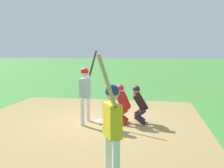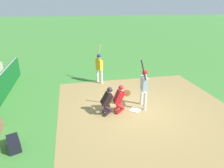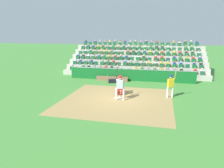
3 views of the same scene
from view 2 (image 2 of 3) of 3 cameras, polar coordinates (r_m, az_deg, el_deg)
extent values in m
plane|color=#3E7C33|center=(9.08, 6.68, -7.45)|extent=(160.00, 160.00, 0.00)
cube|color=olive|center=(9.24, 9.64, -7.04)|extent=(7.88, 7.89, 0.01)
cube|color=white|center=(9.07, 6.69, -7.36)|extent=(0.62, 0.62, 0.02)
cylinder|color=silver|center=(9.43, 8.51, -3.42)|extent=(0.14, 0.14, 0.87)
cylinder|color=silver|center=(8.96, 9.49, -4.89)|extent=(0.14, 0.14, 0.87)
cube|color=#8F9EA6|center=(8.90, 9.26, 0.15)|extent=(0.49, 0.25, 0.61)
sphere|color=#C89E8E|center=(8.74, 9.44, 2.95)|extent=(0.22, 0.22, 0.22)
sphere|color=#B31015|center=(8.72, 9.47, 3.33)|extent=(0.25, 0.25, 0.25)
cylinder|color=#8F9EA6|center=(8.74, 9.32, 1.80)|extent=(0.50, 0.18, 0.14)
cylinder|color=#8F9EA6|center=(8.57, 9.69, 1.36)|extent=(0.18, 0.15, 0.13)
cylinder|color=black|center=(8.33, 9.05, 4.09)|extent=(0.07, 0.31, 0.87)
sphere|color=black|center=(8.51, 9.65, 1.39)|extent=(0.06, 0.06, 0.06)
cylinder|color=red|center=(8.94, 1.85, -6.67)|extent=(0.15, 0.39, 0.34)
cylinder|color=red|center=(8.84, 1.87, -5.42)|extent=(0.15, 0.38, 0.33)
cylinder|color=red|center=(8.67, 2.34, -7.66)|extent=(0.15, 0.39, 0.34)
cylinder|color=red|center=(8.56, 2.36, -6.38)|extent=(0.15, 0.38, 0.33)
cube|color=red|center=(8.53, 1.90, -3.78)|extent=(0.43, 0.45, 0.60)
cube|color=red|center=(8.56, 2.67, -3.71)|extent=(0.38, 0.24, 0.44)
sphere|color=tan|center=(8.41, 2.68, -1.50)|extent=(0.22, 0.22, 0.22)
cube|color=black|center=(8.41, 2.68, -1.50)|extent=(0.20, 0.12, 0.20)
sphere|color=red|center=(8.38, 2.68, -1.12)|extent=(0.24, 0.24, 0.24)
cylinder|color=brown|center=(8.41, 4.34, -2.59)|extent=(0.08, 0.30, 0.30)
cylinder|color=red|center=(8.37, 3.23, -3.21)|extent=(0.15, 0.40, 0.22)
cylinder|color=#2C1C26|center=(8.78, -1.77, -7.25)|extent=(0.17, 0.39, 0.34)
cylinder|color=#2C1C26|center=(8.67, -1.79, -5.98)|extent=(0.17, 0.39, 0.33)
cylinder|color=#2C1C26|center=(8.51, -1.17, -8.25)|extent=(0.17, 0.39, 0.34)
cylinder|color=#2C1C26|center=(8.40, -1.18, -6.96)|extent=(0.17, 0.39, 0.33)
cube|color=black|center=(8.38, -1.58, -4.40)|extent=(0.46, 0.52, 0.60)
cube|color=#2C1C26|center=(8.41, -0.84, -4.29)|extent=(0.40, 0.31, 0.42)
sphere|color=tan|center=(8.27, -0.67, -2.11)|extent=(0.22, 0.22, 0.22)
cube|color=black|center=(8.27, -0.67, -2.11)|extent=(0.21, 0.15, 0.19)
sphere|color=#2C1C26|center=(8.24, -0.67, -1.73)|extent=(0.24, 0.24, 0.24)
cube|color=black|center=(7.53, -26.49, -15.13)|extent=(0.81, 0.59, 0.35)
cylinder|color=silver|center=(11.85, -3.01, 2.10)|extent=(0.18, 0.18, 0.84)
cylinder|color=silver|center=(12.16, -4.23, 2.59)|extent=(0.18, 0.18, 0.84)
cube|color=gold|center=(11.78, -3.71, 5.63)|extent=(0.49, 0.41, 0.59)
sphere|color=#D8B081|center=(11.66, -3.77, 7.72)|extent=(0.22, 0.22, 0.22)
sphere|color=navy|center=(11.65, -3.77, 8.01)|extent=(0.24, 0.24, 0.24)
cylinder|color=gold|center=(11.76, -3.81, 7.02)|extent=(0.47, 0.26, 0.14)
cylinder|color=gold|center=(11.90, -4.33, 7.18)|extent=(0.16, 0.10, 0.13)
cylinder|color=tan|center=(11.90, -3.86, 9.39)|extent=(0.16, 0.33, 0.85)
sphere|color=black|center=(11.94, -4.39, 7.36)|extent=(0.06, 0.06, 0.06)
camera|label=1|loc=(15.57, -8.93, 13.86)|focal=40.46mm
camera|label=3|loc=(20.13, 48.87, 15.51)|focal=33.35mm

